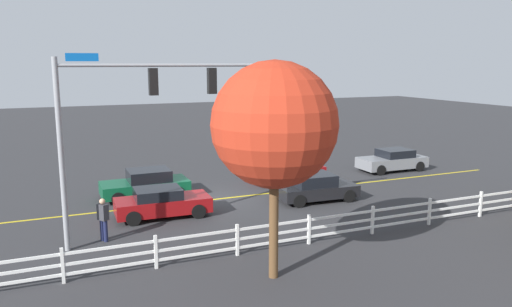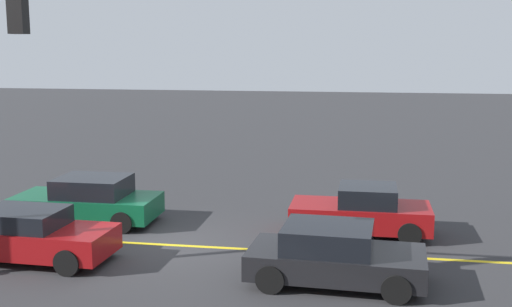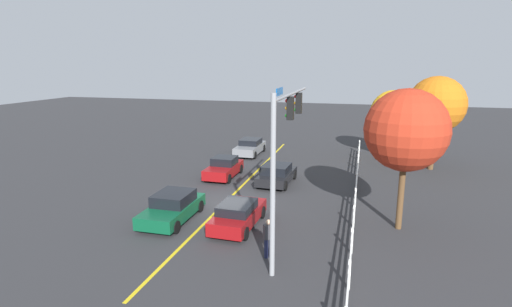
% 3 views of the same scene
% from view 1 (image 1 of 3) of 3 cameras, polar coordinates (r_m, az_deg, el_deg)
% --- Properties ---
extents(ground_plane, '(120.00, 120.00, 0.00)m').
position_cam_1_polar(ground_plane, '(25.04, -5.32, -5.32)').
color(ground_plane, '#2D2D30').
extents(lane_center_stripe, '(28.00, 0.16, 0.01)m').
position_cam_1_polar(lane_center_stripe, '(26.48, 2.96, -4.40)').
color(lane_center_stripe, gold).
rests_on(lane_center_stripe, ground_plane).
extents(signal_assembly, '(7.58, 0.38, 7.07)m').
position_cam_1_polar(signal_assembly, '(18.84, -14.90, 4.65)').
color(signal_assembly, gray).
rests_on(signal_assembly, ground_plane).
extents(car_0, '(3.94, 1.87, 1.43)m').
position_cam_1_polar(car_0, '(28.56, 3.86, -1.94)').
color(car_0, maroon).
rests_on(car_0, ground_plane).
extents(car_1, '(4.04, 2.18, 1.35)m').
position_cam_1_polar(car_1, '(24.90, 6.77, -3.87)').
color(car_1, black).
rests_on(car_1, ground_plane).
extents(car_2, '(4.35, 1.97, 1.36)m').
position_cam_1_polar(car_2, '(32.66, 15.37, -0.75)').
color(car_2, slate).
rests_on(car_2, ground_plane).
extents(car_3, '(4.32, 2.03, 1.43)m').
position_cam_1_polar(car_3, '(25.86, -12.48, -3.44)').
color(car_3, '#0C4C2D').
rests_on(car_3, ground_plane).
extents(car_4, '(4.18, 1.95, 1.32)m').
position_cam_1_polar(car_4, '(22.51, -10.74, -5.54)').
color(car_4, maroon).
rests_on(car_4, ground_plane).
extents(pedestrian, '(0.44, 0.48, 1.69)m').
position_cam_1_polar(pedestrian, '(19.96, -17.09, -7.06)').
color(pedestrian, '#191E3F').
rests_on(pedestrian, ground_plane).
extents(white_rail_fence, '(26.10, 0.10, 1.15)m').
position_cam_1_polar(white_rail_fence, '(19.73, 9.78, -7.94)').
color(white_rail_fence, white).
rests_on(white_rail_fence, ground_plane).
extents(tree_0, '(3.89, 3.89, 6.85)m').
position_cam_1_polar(tree_0, '(15.07, 2.12, 3.26)').
color(tree_0, brown).
rests_on(tree_0, ground_plane).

